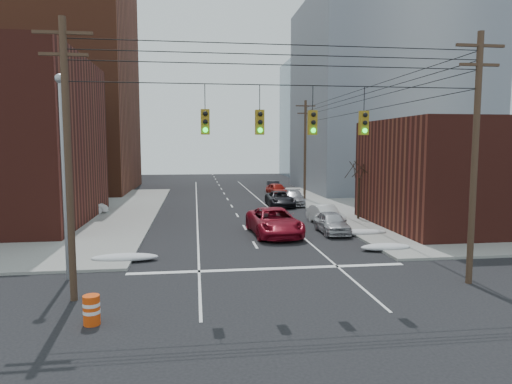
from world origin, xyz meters
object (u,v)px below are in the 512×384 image
object	(u,v)px
lot_car_c	(3,219)
parked_car_a	(332,223)
parked_car_d	(294,198)
construction_barrel	(92,310)
red_pickup	(274,222)
lot_car_b	(58,209)
parked_car_e	(277,190)
parked_car_c	(280,199)
parked_car_f	(273,187)
lot_car_d	(41,208)
parked_car_b	(325,215)
lot_car_a	(84,207)

from	to	relation	value
lot_car_c	parked_car_a	bearing A→B (deg)	-118.24
parked_car_d	construction_barrel	bearing A→B (deg)	-106.88
parked_car_a	red_pickup	bearing A→B (deg)	-178.36
parked_car_a	lot_car_b	distance (m)	22.53
construction_barrel	parked_car_e	bearing A→B (deg)	70.58
parked_car_a	parked_car_c	world-z (taller)	parked_car_a
parked_car_a	parked_car_f	distance (m)	27.47
lot_car_b	parked_car_d	bearing A→B (deg)	-88.76
parked_car_d	lot_car_d	distance (m)	23.56
parked_car_a	lot_car_d	distance (m)	24.18
parked_car_b	lot_car_d	world-z (taller)	lot_car_d
parked_car_c	lot_car_b	distance (m)	20.50
parked_car_f	lot_car_a	xyz separation A→B (m)	(-19.65, -16.92, 0.05)
lot_car_c	parked_car_e	bearing A→B (deg)	-68.92
red_pickup	parked_car_a	xyz separation A→B (m)	(4.11, 0.04, -0.16)
parked_car_a	lot_car_d	bearing A→B (deg)	158.32
lot_car_d	parked_car_f	bearing A→B (deg)	-61.81
parked_car_b	lot_car_c	xyz separation A→B (m)	(-23.96, 0.88, 0.08)
lot_car_d	construction_barrel	distance (m)	25.71
parked_car_e	parked_car_c	bearing A→B (deg)	-106.22
parked_car_f	lot_car_b	xyz separation A→B (m)	(-21.36, -18.76, 0.16)
parked_car_a	construction_barrel	bearing A→B (deg)	-130.68
parked_car_e	red_pickup	bearing A→B (deg)	-108.55
lot_car_d	construction_barrel	bearing A→B (deg)	-169.14
parked_car_c	construction_barrel	xyz separation A→B (m)	(-12.04, -28.83, -0.23)
parked_car_a	parked_car_b	distance (m)	3.63
parked_car_c	lot_car_c	bearing A→B (deg)	-155.30
parked_car_e	lot_car_c	distance (m)	30.32
parked_car_f	lot_car_c	size ratio (longest dim) A/B	0.97
red_pickup	parked_car_f	world-z (taller)	red_pickup
lot_car_c	lot_car_a	bearing A→B (deg)	-52.74
parked_car_b	lot_car_a	bearing A→B (deg)	153.68
red_pickup	lot_car_c	bearing A→B (deg)	163.76
parked_car_a	lot_car_c	world-z (taller)	parked_car_a
red_pickup	lot_car_a	world-z (taller)	red_pickup
lot_car_d	construction_barrel	world-z (taller)	lot_car_d
parked_car_c	lot_car_d	world-z (taller)	lot_car_d
parked_car_c	parked_car_d	world-z (taller)	parked_car_c
parked_car_e	lot_car_d	size ratio (longest dim) A/B	1.03
parked_car_c	lot_car_a	size ratio (longest dim) A/B	1.43
parked_car_d	parked_car_f	distance (m)	12.48
lot_car_c	construction_barrel	xyz separation A→B (m)	(10.32, -19.12, -0.28)
parked_car_f	lot_car_b	size ratio (longest dim) A/B	0.83
red_pickup	lot_car_d	size ratio (longest dim) A/B	1.49
parked_car_d	parked_car_e	distance (m)	8.37
parked_car_a	lot_car_c	xyz separation A→B (m)	(-23.38, 4.46, 0.05)
parked_car_e	parked_car_f	size ratio (longest dim) A/B	1.03
parked_car_b	parked_car_f	size ratio (longest dim) A/B	1.01
parked_car_e	construction_barrel	world-z (taller)	parked_car_e
parked_car_b	parked_car_e	xyz separation A→B (m)	(-0.24, 19.76, 0.04)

